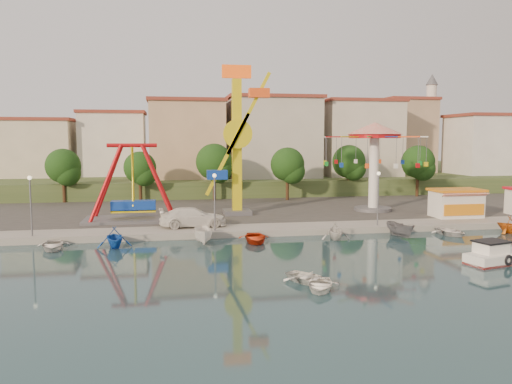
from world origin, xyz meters
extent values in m
plane|color=#15303B|center=(0.00, 0.00, 0.00)|extent=(200.00, 200.00, 0.00)
cube|color=#9E998E|center=(0.00, 62.00, 0.30)|extent=(200.00, 100.00, 0.60)
cube|color=#4C4944|center=(0.00, 30.00, 0.60)|extent=(90.00, 28.00, 0.01)
cube|color=#384C26|center=(0.00, 67.00, 1.50)|extent=(200.00, 60.00, 3.00)
cube|color=#59595E|center=(-15.80, 19.93, 0.75)|extent=(10.00, 5.00, 0.30)
cube|color=#12389F|center=(-15.80, 19.93, 2.20)|extent=(4.50, 1.40, 1.00)
cylinder|color=#AC0D11|center=(-15.80, 19.93, 8.40)|extent=(5.00, 0.40, 0.40)
cube|color=#59595E|center=(-4.63, 22.56, 0.85)|extent=(3.00, 3.00, 0.50)
cube|color=yellow|center=(-4.63, 22.56, 8.10)|extent=(1.00, 1.00, 15.00)
cube|color=#F34F0D|center=(-4.63, 22.56, 16.40)|extent=(3.20, 0.50, 1.40)
cylinder|color=yellow|center=(-4.63, 21.76, 9.60)|extent=(3.20, 0.50, 3.20)
cube|color=yellow|center=(-3.47, 21.56, 11.81)|extent=(4.95, 0.35, 9.02)
cube|color=#F74C15|center=(-2.31, 21.56, 14.03)|extent=(2.20, 1.20, 1.00)
cylinder|color=#59595E|center=(11.58, 22.58, 0.80)|extent=(4.40, 4.40, 0.40)
cylinder|color=white|center=(11.58, 22.58, 5.10)|extent=(1.10, 1.10, 9.00)
cylinder|color=#AC0D11|center=(11.58, 22.58, 9.40)|extent=(6.00, 6.00, 0.50)
cone|color=red|center=(11.58, 22.58, 10.30)|extent=(6.40, 6.40, 1.40)
cube|color=white|center=(18.55, 16.50, 2.00)|extent=(5.00, 3.00, 2.80)
cube|color=orange|center=(18.55, 16.50, 3.55)|extent=(5.40, 3.40, 0.25)
cube|color=red|center=(18.55, 14.80, 3.20)|extent=(5.00, 0.77, 0.43)
cylinder|color=#59595E|center=(-24.00, 13.00, 3.10)|extent=(0.14, 0.14, 5.00)
cylinder|color=#59595E|center=(-8.00, 13.00, 3.10)|extent=(0.14, 0.14, 5.00)
cylinder|color=#59595E|center=(8.00, 13.00, 3.10)|extent=(0.14, 0.14, 5.00)
cylinder|color=#382314|center=(-26.00, 36.98, 2.40)|extent=(0.44, 0.44, 3.60)
sphere|color=black|center=(-26.00, 36.98, 5.49)|extent=(4.60, 4.60, 4.60)
cylinder|color=#382314|center=(-16.00, 36.24, 2.30)|extent=(0.44, 0.44, 3.40)
sphere|color=black|center=(-16.00, 36.24, 5.22)|extent=(4.35, 4.35, 4.35)
cylinder|color=#382314|center=(-6.00, 35.81, 2.56)|extent=(0.44, 0.44, 3.92)
sphere|color=black|center=(-6.00, 35.81, 5.94)|extent=(5.02, 5.02, 5.02)
cylinder|color=#382314|center=(4.00, 34.36, 2.43)|extent=(0.44, 0.44, 3.66)
sphere|color=black|center=(4.00, 34.36, 5.58)|extent=(4.68, 4.68, 4.68)
cylinder|color=#382314|center=(14.00, 37.35, 2.50)|extent=(0.44, 0.44, 3.80)
sphere|color=black|center=(14.00, 37.35, 5.77)|extent=(4.86, 4.86, 4.86)
cylinder|color=#382314|center=(24.00, 35.54, 2.49)|extent=(0.44, 0.44, 3.77)
sphere|color=black|center=(24.00, 35.54, 5.73)|extent=(4.83, 4.83, 4.83)
cube|color=beige|center=(-33.37, 46.06, 8.93)|extent=(9.26, 9.53, 11.87)
cube|color=silver|center=(-21.33, 51.38, 7.32)|extent=(12.33, 9.01, 8.63)
cube|color=tan|center=(-8.19, 51.96, 8.62)|extent=(11.95, 9.28, 11.23)
cube|color=beige|center=(5.60, 48.80, 7.60)|extent=(12.59, 10.50, 9.20)
cube|color=beige|center=(19.07, 52.20, 7.62)|extent=(10.75, 9.23, 9.24)
cube|color=tan|center=(32.37, 50.33, 8.61)|extent=(12.77, 10.96, 11.21)
cube|color=silver|center=(44.15, 48.77, 9.18)|extent=(8.23, 8.98, 12.36)
cylinder|color=silver|center=(36.00, 54.00, 11.00)|extent=(1.80, 1.80, 16.00)
cylinder|color=#59595E|center=(36.00, 54.00, 16.00)|extent=(2.80, 2.80, 0.30)
cone|color=#59595E|center=(36.00, 54.00, 20.00)|extent=(2.20, 2.20, 2.00)
cube|color=white|center=(11.56, -0.54, 0.31)|extent=(5.53, 3.20, 0.94)
cube|color=#AC0D11|center=(11.56, -0.54, 0.08)|extent=(5.53, 3.20, 0.17)
cube|color=white|center=(10.93, -0.43, 1.09)|extent=(2.40, 2.03, 0.94)
cube|color=black|center=(10.93, -0.43, 1.61)|extent=(2.65, 2.28, 0.12)
torus|color=black|center=(11.56, -1.58, 0.47)|extent=(0.82, 0.40, 0.79)
imported|color=white|center=(-3.57, -3.02, 0.33)|extent=(3.69, 3.96, 0.67)
imported|color=white|center=(-3.30, -4.64, 0.32)|extent=(3.21, 3.71, 0.64)
imported|color=white|center=(-9.93, 15.26, 1.53)|extent=(6.55, 2.99, 1.86)
imported|color=silver|center=(-21.63, 9.80, 0.37)|extent=(3.08, 3.95, 0.75)
imported|color=#154CB7|center=(-16.71, 9.80, 0.87)|extent=(3.34, 3.71, 1.73)
imported|color=white|center=(-9.28, 9.80, 0.79)|extent=(1.55, 4.10, 1.58)
imported|color=red|center=(-4.77, 9.80, 0.40)|extent=(3.07, 4.10, 0.81)
imported|color=beige|center=(2.59, 9.80, 0.78)|extent=(2.70, 3.09, 1.56)
imported|color=slate|center=(8.88, 9.80, 0.70)|extent=(2.02, 3.83, 1.41)
imported|color=white|center=(13.98, 9.80, 0.37)|extent=(3.17, 3.98, 0.74)
imported|color=#CB5D12|center=(20.27, 9.80, 0.82)|extent=(3.45, 3.74, 1.64)
camera|label=1|loc=(-12.06, -32.65, 9.01)|focal=35.00mm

